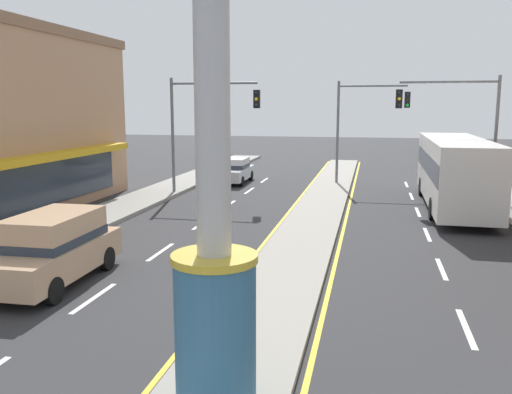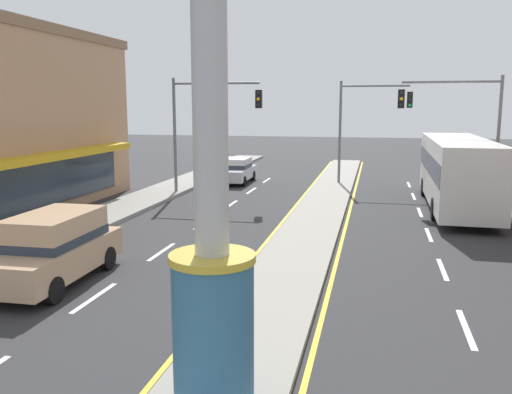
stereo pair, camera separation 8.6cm
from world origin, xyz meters
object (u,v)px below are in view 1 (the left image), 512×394
at_px(traffic_light_right_side, 459,116).
at_px(bus_near_left_lane, 455,169).
at_px(traffic_light_median_far, 364,115).
at_px(suv_far_right_lane, 53,248).
at_px(district_sign, 213,134).
at_px(traffic_light_left_side, 204,116).
at_px(sedan_near_right_lane, 234,170).

relative_size(traffic_light_right_side, bus_near_left_lane, 0.55).
xyz_separation_m(traffic_light_median_far, suv_far_right_lane, (-7.81, -20.21, -3.21)).
bearing_deg(suv_far_right_lane, bus_near_left_lane, 48.22).
height_order(traffic_light_right_side, bus_near_left_lane, traffic_light_right_side).
height_order(district_sign, traffic_light_left_side, district_sign).
xyz_separation_m(district_sign, bus_near_left_lane, (6.08, 18.70, -2.51)).
height_order(district_sign, sedan_near_right_lane, district_sign).
xyz_separation_m(traffic_light_median_far, sedan_near_right_lane, (-7.81, -0.61, -3.41)).
xyz_separation_m(traffic_light_left_side, sedan_near_right_lane, (0.28, 5.05, -3.46)).
bearing_deg(traffic_light_right_side, traffic_light_left_side, -176.49).
xyz_separation_m(traffic_light_right_side, traffic_light_median_far, (-4.63, 4.89, -0.05)).
bearing_deg(traffic_light_left_side, district_sign, -72.04).
bearing_deg(suv_far_right_lane, traffic_light_median_far, 68.87).
relative_size(traffic_light_median_far, bus_near_left_lane, 0.55).
height_order(traffic_light_left_side, suv_far_right_lane, traffic_light_left_side).
relative_size(district_sign, bus_near_left_lane, 0.78).
height_order(traffic_light_right_side, traffic_light_median_far, same).
height_order(traffic_light_median_far, suv_far_right_lane, traffic_light_median_far).
relative_size(traffic_light_right_side, sedan_near_right_lane, 1.43).
xyz_separation_m(district_sign, traffic_light_right_side, (6.36, 20.41, -0.13)).
distance_m(traffic_light_left_side, traffic_light_median_far, 9.88).
height_order(district_sign, traffic_light_right_side, district_sign).
xyz_separation_m(suv_far_right_lane, bus_near_left_lane, (12.16, 13.61, 0.88)).
bearing_deg(traffic_light_median_far, bus_near_left_lane, -56.63).
bearing_deg(traffic_light_right_side, district_sign, -107.32).
height_order(traffic_light_left_side, traffic_light_right_side, same).
distance_m(district_sign, traffic_light_right_side, 21.38).
bearing_deg(district_sign, traffic_light_median_far, 86.09).
distance_m(traffic_light_left_side, bus_near_left_lane, 12.70).
xyz_separation_m(traffic_light_right_side, sedan_near_right_lane, (-12.44, 4.27, -3.46)).
bearing_deg(traffic_light_left_side, traffic_light_median_far, 35.00).
relative_size(traffic_light_left_side, traffic_light_median_far, 1.00).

